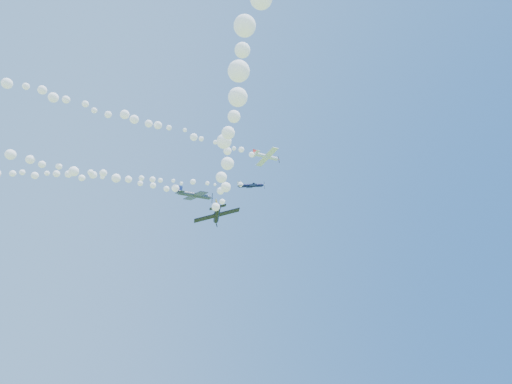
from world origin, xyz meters
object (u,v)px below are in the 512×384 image
plane_navy (251,186)px  plane_grey (195,195)px  plane_white (267,157)px  plane_black (217,214)px

plane_navy → plane_grey: plane_navy is taller
plane_white → plane_black: 34.97m
plane_white → plane_grey: bearing=169.7°
plane_grey → plane_white: bearing=-10.7°
plane_white → plane_grey: (-14.53, 2.55, -11.01)m
plane_black → plane_navy: bearing=-15.8°
plane_grey → plane_black: bearing=-105.6°
plane_white → plane_grey: 18.41m
plane_navy → plane_black: (-19.91, -24.24, -17.77)m
plane_white → plane_grey: size_ratio=0.87×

